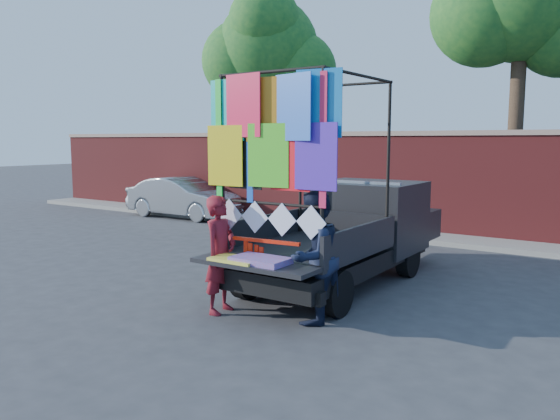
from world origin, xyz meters
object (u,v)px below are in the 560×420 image
Objects in this scene: woman at (221,255)px; pickup_truck at (354,231)px; sedan at (183,198)px; man at (314,257)px.

pickup_truck is at bearing -20.42° from woman.
pickup_truck is 2.85m from woman.
woman is (-0.66, -2.77, -0.01)m from pickup_truck.
man is (8.35, -6.20, 0.25)m from sedan.
pickup_truck is 8.61m from sedan.
pickup_truck reaches higher than woman.
pickup_truck is 1.39× the size of sedan.
woman is (7.06, -6.55, 0.20)m from sedan.
pickup_truck is 2.50m from man.
sedan is 10.40m from man.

